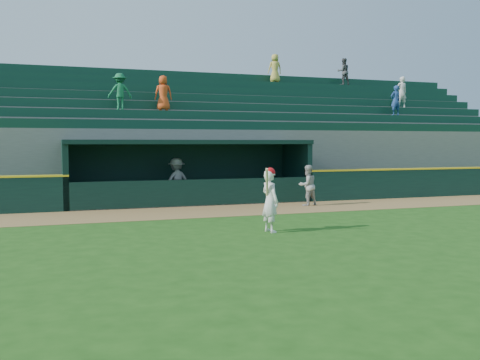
{
  "coord_description": "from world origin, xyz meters",
  "views": [
    {
      "loc": [
        -4.93,
        -12.63,
        2.35
      ],
      "look_at": [
        0.0,
        1.6,
        1.3
      ],
      "focal_mm": 40.0,
      "sensor_mm": 36.0,
      "label": 1
    }
  ],
  "objects": [
    {
      "name": "ground",
      "position": [
        0.0,
        0.0,
        0.0
      ],
      "size": [
        120.0,
        120.0,
        0.0
      ],
      "primitive_type": "plane",
      "color": "#214D13",
      "rests_on": "ground"
    },
    {
      "name": "warning_track",
      "position": [
        0.0,
        4.9,
        0.01
      ],
      "size": [
        40.0,
        3.0,
        0.01
      ],
      "primitive_type": "cube",
      "color": "olive",
      "rests_on": "ground"
    },
    {
      "name": "field_wall_right",
      "position": [
        12.25,
        6.55,
        0.6
      ],
      "size": [
        15.5,
        0.3,
        1.2
      ],
      "primitive_type": "cube",
      "color": "black",
      "rests_on": "ground"
    },
    {
      "name": "wall_stripe_right",
      "position": [
        12.25,
        6.55,
        1.23
      ],
      "size": [
        15.5,
        0.32,
        0.06
      ],
      "primitive_type": "cube",
      "color": "yellow",
      "rests_on": "field_wall_right"
    },
    {
      "name": "dugout_player_front",
      "position": [
        3.97,
        5.34,
        0.76
      ],
      "size": [
        0.83,
        0.7,
        1.52
      ],
      "primitive_type": "imported",
      "rotation": [
        0.0,
        0.0,
        3.33
      ],
      "color": "#A7A7A2",
      "rests_on": "ground"
    },
    {
      "name": "dugout_player_inside",
      "position": [
        -0.47,
        7.84,
        0.88
      ],
      "size": [
        1.29,
        0.99,
        1.76
      ],
      "primitive_type": "imported",
      "rotation": [
        0.0,
        0.0,
        3.48
      ],
      "color": "#A5A5A0",
      "rests_on": "ground"
    },
    {
      "name": "dugout",
      "position": [
        0.0,
        8.0,
        1.36
      ],
      "size": [
        9.4,
        2.8,
        2.46
      ],
      "color": "slate",
      "rests_on": "ground"
    },
    {
      "name": "stands",
      "position": [
        -0.02,
        12.57,
        2.39
      ],
      "size": [
        34.5,
        6.25,
        7.02
      ],
      "color": "slate",
      "rests_on": "ground"
    },
    {
      "name": "batter_at_plate",
      "position": [
        0.38,
        0.3,
        0.86
      ],
      "size": [
        0.56,
        0.8,
        1.72
      ],
      "color": "silver",
      "rests_on": "ground"
    }
  ]
}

